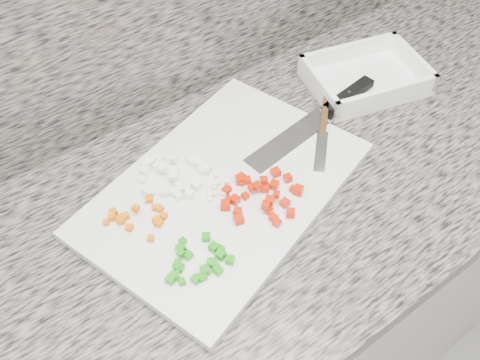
# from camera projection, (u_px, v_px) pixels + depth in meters

# --- Properties ---
(cabinet) EXTENTS (3.92, 0.62, 0.86)m
(cabinet) POSITION_uv_depth(u_px,v_px,m) (206.00, 343.00, 1.26)
(cabinet) COLOR beige
(cabinet) RESTS_ON ground
(countertop) EXTENTS (3.96, 0.64, 0.04)m
(countertop) POSITION_uv_depth(u_px,v_px,m) (193.00, 235.00, 0.92)
(countertop) COLOR #68645C
(countertop) RESTS_ON cabinet
(cutting_board) EXTENTS (0.57, 0.46, 0.02)m
(cutting_board) POSITION_uv_depth(u_px,v_px,m) (224.00, 188.00, 0.95)
(cutting_board) COLOR silver
(cutting_board) RESTS_ON countertop
(carrot_pile) EXTENTS (0.10, 0.10, 0.02)m
(carrot_pile) POSITION_uv_depth(u_px,v_px,m) (136.00, 217.00, 0.89)
(carrot_pile) COLOR #DE6204
(carrot_pile) RESTS_ON cutting_board
(onion_pile) EXTENTS (0.13, 0.13, 0.02)m
(onion_pile) POSITION_uv_depth(u_px,v_px,m) (173.00, 175.00, 0.95)
(onion_pile) COLOR white
(onion_pile) RESTS_ON cutting_board
(green_pepper_pile) EXTENTS (0.11, 0.09, 0.02)m
(green_pepper_pile) POSITION_uv_depth(u_px,v_px,m) (199.00, 262.00, 0.84)
(green_pepper_pile) COLOR #16890C
(green_pepper_pile) RESTS_ON cutting_board
(red_pepper_pile) EXTENTS (0.14, 0.13, 0.02)m
(red_pepper_pile) POSITION_uv_depth(u_px,v_px,m) (259.00, 195.00, 0.92)
(red_pepper_pile) COLOR #BD1A02
(red_pepper_pile) RESTS_ON cutting_board
(garlic_pile) EXTENTS (0.06, 0.07, 0.01)m
(garlic_pile) POSITION_uv_depth(u_px,v_px,m) (220.00, 189.00, 0.94)
(garlic_pile) COLOR #F4EABD
(garlic_pile) RESTS_ON cutting_board
(chef_knife) EXTENTS (0.35, 0.08, 0.02)m
(chef_knife) POSITION_uv_depth(u_px,v_px,m) (329.00, 110.00, 1.07)
(chef_knife) COLOR white
(chef_knife) RESTS_ON cutting_board
(paring_knife) EXTENTS (0.16, 0.16, 0.02)m
(paring_knife) POSITION_uv_depth(u_px,v_px,m) (324.00, 121.00, 1.05)
(paring_knife) COLOR white
(paring_knife) RESTS_ON cutting_board
(tray) EXTENTS (0.28, 0.23, 0.05)m
(tray) POSITION_uv_depth(u_px,v_px,m) (366.00, 78.00, 1.14)
(tray) COLOR white
(tray) RESTS_ON countertop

